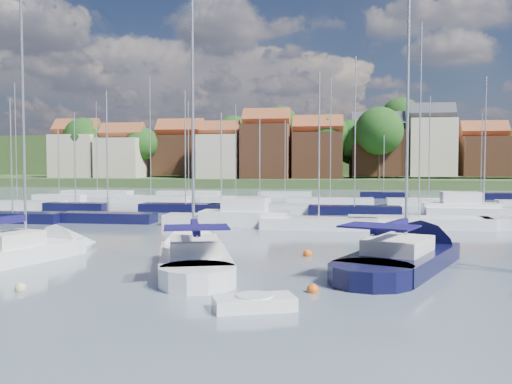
# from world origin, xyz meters

# --- Properties ---
(ground) EXTENTS (260.00, 260.00, 0.00)m
(ground) POSITION_xyz_m (0.00, 40.00, 0.00)
(ground) COLOR #4C5B67
(ground) RESTS_ON ground
(sailboat_left) EXTENTS (5.65, 11.01, 14.52)m
(sailboat_left) POSITION_xyz_m (-13.56, 3.23, 0.36)
(sailboat_left) COLOR white
(sailboat_left) RESTS_ON ground
(sailboat_centre) EXTENTS (6.59, 12.39, 16.27)m
(sailboat_centre) POSITION_xyz_m (-4.84, 2.69, 0.35)
(sailboat_centre) COLOR white
(sailboat_centre) RESTS_ON ground
(sailboat_navy) EXTENTS (8.41, 13.88, 18.64)m
(sailboat_navy) POSITION_xyz_m (6.04, 4.87, 0.35)
(sailboat_navy) COLOR black
(sailboat_navy) RESTS_ON ground
(tender) EXTENTS (3.07, 2.23, 0.60)m
(tender) POSITION_xyz_m (-0.43, -5.50, 0.23)
(tender) COLOR white
(tender) RESTS_ON ground
(buoy_b) EXTENTS (0.46, 0.46, 0.46)m
(buoy_b) POSITION_xyz_m (-10.01, -4.09, 0.00)
(buoy_b) COLOR beige
(buoy_b) RESTS_ON ground
(buoy_c) EXTENTS (0.45, 0.45, 0.45)m
(buoy_c) POSITION_xyz_m (-4.68, -0.18, 0.00)
(buoy_c) COLOR #D85914
(buoy_c) RESTS_ON ground
(buoy_d) EXTENTS (0.48, 0.48, 0.48)m
(buoy_d) POSITION_xyz_m (1.42, -2.56, 0.00)
(buoy_d) COLOR #D85914
(buoy_d) RESTS_ON ground
(buoy_e) EXTENTS (0.50, 0.50, 0.50)m
(buoy_e) POSITION_xyz_m (0.64, 6.05, 0.00)
(buoy_e) COLOR #D85914
(buoy_e) RESTS_ON ground
(marina_field) EXTENTS (79.62, 41.41, 15.93)m
(marina_field) POSITION_xyz_m (1.91, 35.15, 0.43)
(marina_field) COLOR white
(marina_field) RESTS_ON ground
(far_shore_town) EXTENTS (212.46, 90.00, 22.27)m
(far_shore_town) POSITION_xyz_m (2.23, 132.67, 4.61)
(far_shore_town) COLOR #41572B
(far_shore_town) RESTS_ON ground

